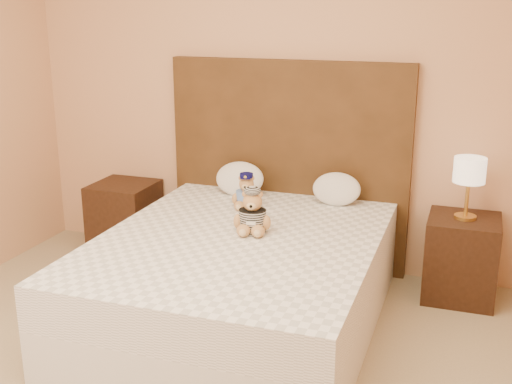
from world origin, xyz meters
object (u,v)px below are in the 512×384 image
nightstand_right (461,258)px  pillow_right (337,188)px  lamp (469,173)px  pillow_left (240,177)px  bed (239,280)px  teddy_police (246,191)px  nightstand_left (125,218)px  teddy_prisoner (252,211)px

nightstand_right → pillow_right: pillow_right is taller
lamp → pillow_left: size_ratio=1.11×
bed → teddy_police: teddy_police is taller
nightstand_left → teddy_prisoner: teddy_prisoner is taller
nightstand_left → teddy_police: bearing=-12.8°
lamp → teddy_prisoner: lamp is taller
bed → lamp: lamp is taller
teddy_prisoner → pillow_right: teddy_prisoner is taller
nightstand_left → nightstand_right: bearing=0.0°
lamp → pillow_left: 1.57m
nightstand_left → pillow_right: 1.70m
pillow_left → pillow_right: bearing=0.0°
nightstand_left → pillow_left: pillow_left is taller
bed → lamp: 1.59m
bed → pillow_left: 0.97m
nightstand_left → pillow_left: 1.03m
pillow_left → pillow_right: size_ratio=1.09×
nightstand_left → pillow_left: bearing=1.8°
bed → pillow_left: size_ratio=5.55×
bed → teddy_prisoner: 0.42m
bed → lamp: bearing=32.6°
teddy_police → teddy_prisoner: (0.20, -0.45, 0.01)m
nightstand_right → nightstand_left: bearing=180.0°
nightstand_left → nightstand_right: 2.50m
nightstand_right → pillow_right: (-0.85, 0.03, 0.39)m
nightstand_left → lamp: size_ratio=1.38×
pillow_right → teddy_prisoner: bearing=-115.9°
teddy_prisoner → teddy_police: bearing=102.2°
teddy_prisoner → pillow_left: teddy_prisoner is taller
lamp → teddy_police: bearing=-169.9°
pillow_left → bed: bearing=-69.7°
teddy_police → teddy_prisoner: 0.49m
bed → nightstand_right: 1.48m
lamp → pillow_right: lamp is taller
bed → teddy_police: 0.69m
nightstand_right → lamp: lamp is taller
lamp → teddy_police: size_ratio=1.69×
nightstand_right → teddy_prisoner: bearing=-149.9°
nightstand_left → lamp: (2.50, 0.00, 0.57)m
teddy_police → teddy_prisoner: size_ratio=0.89×
nightstand_right → teddy_prisoner: teddy_prisoner is taller
teddy_police → pillow_left: 0.32m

